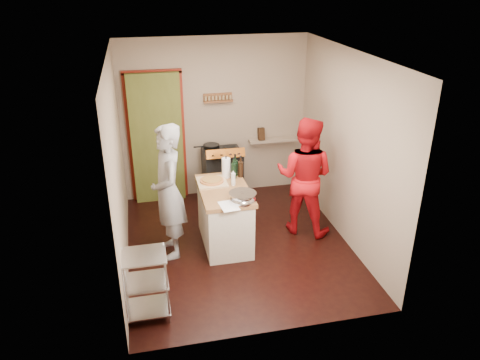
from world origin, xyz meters
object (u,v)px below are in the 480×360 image
wire_shelving (146,282)px  person_red (304,176)px  person_stripe (168,192)px  stove (222,175)px  island (225,214)px

wire_shelving → person_red: (2.28, 1.41, 0.42)m
person_stripe → person_red: 1.92m
stove → person_stripe: 1.76m
island → person_stripe: bearing=-173.8°
wire_shelving → person_stripe: (0.37, 1.22, 0.46)m
wire_shelving → island: bearing=49.3°
wire_shelving → island: (1.12, 1.30, 0.01)m
island → stove: bearing=81.0°
wire_shelving → person_red: 2.71m
stove → person_stripe: (-0.96, -1.41, 0.45)m
person_stripe → person_red: (1.91, 0.20, -0.05)m
stove → island: (-0.21, -1.32, -0.00)m
person_stripe → stove: bearing=139.7°
stove → wire_shelving: bearing=-116.9°
person_red → island: bearing=40.2°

